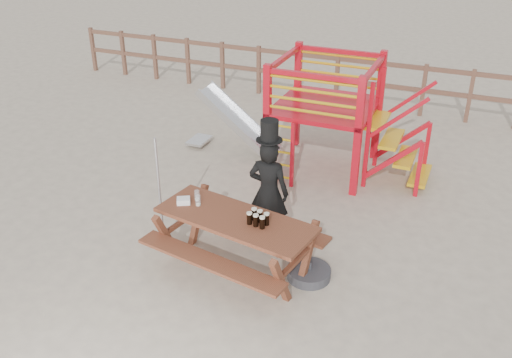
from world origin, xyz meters
name	(u,v)px	position (x,y,z in m)	size (l,w,h in m)	color
ground	(231,272)	(0.00, 0.00, 0.00)	(60.00, 60.00, 0.00)	#BAAB91
back_fence	(358,77)	(0.00, 7.00, 0.74)	(15.09, 0.09, 1.20)	brown
playground_fort	(321,113)	(0.12, 3.58, 1.07)	(4.71, 1.84, 2.10)	red
picnic_table	(236,237)	(0.04, 0.08, 0.53)	(2.38, 1.84, 0.84)	brown
man_with_hat	(269,190)	(0.18, 0.91, 0.87)	(0.61, 0.41, 1.93)	black
metal_pole	(160,193)	(-1.22, 0.24, 0.85)	(0.04, 0.04, 1.70)	#B2B2B7
parasol_base	(309,273)	(1.02, 0.29, 0.07)	(0.60, 0.60, 0.25)	#343539
paper_bag	(183,201)	(-0.78, 0.15, 0.88)	(0.18, 0.14, 0.08)	white
stout_pints	(258,218)	(0.37, 0.05, 0.92)	(0.28, 0.22, 0.17)	black
empty_glasses	(197,198)	(-0.61, 0.24, 0.91)	(0.15, 0.19, 0.15)	silver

